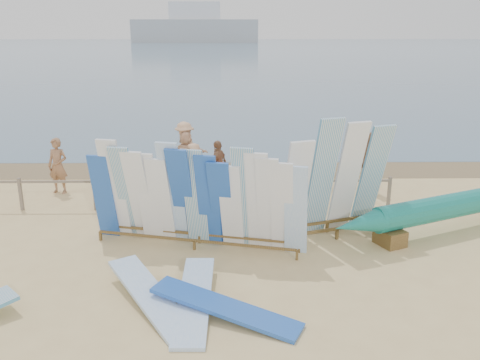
{
  "coord_description": "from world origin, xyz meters",
  "views": [
    {
      "loc": [
        1.77,
        -10.1,
        4.73
      ],
      "look_at": [
        1.93,
        2.52,
        0.97
      ],
      "focal_mm": 38.0,
      "sensor_mm": 36.0,
      "label": 1
    }
  ],
  "objects_px": {
    "outrigger_canoe": "(452,207)",
    "beach_chair_left": "(181,191)",
    "flat_board_a": "(150,305)",
    "beachgoer_4": "(218,165)",
    "flat_board_b": "(195,306)",
    "stroller": "(249,181)",
    "vendor_table": "(265,220)",
    "flat_board_d": "(225,317)",
    "beachgoer_5": "(186,153)",
    "beachgoer_3": "(185,148)",
    "beachgoer_10": "(368,163)",
    "beachgoer_1": "(58,166)",
    "main_surfboard_rack": "(195,200)",
    "beachgoer_6": "(194,169)",
    "beach_chair_right": "(216,187)",
    "side_surfboard_rack": "(335,183)",
    "beachgoer_7": "(325,158)"
  },
  "relations": [
    {
      "from": "vendor_table",
      "to": "beach_chair_left",
      "type": "height_order",
      "value": "vendor_table"
    },
    {
      "from": "flat_board_a",
      "to": "beachgoer_6",
      "type": "distance_m",
      "value": 6.47
    },
    {
      "from": "outrigger_canoe",
      "to": "beachgoer_5",
      "type": "xyz_separation_m",
      "value": [
        -6.82,
        4.99,
        0.15
      ]
    },
    {
      "from": "side_surfboard_rack",
      "to": "beachgoer_3",
      "type": "height_order",
      "value": "side_surfboard_rack"
    },
    {
      "from": "beachgoer_1",
      "to": "beachgoer_7",
      "type": "height_order",
      "value": "beachgoer_7"
    },
    {
      "from": "flat_board_d",
      "to": "beachgoer_1",
      "type": "relative_size",
      "value": 1.61
    },
    {
      "from": "main_surfboard_rack",
      "to": "stroller",
      "type": "xyz_separation_m",
      "value": [
        1.29,
        3.56,
        -0.63
      ]
    },
    {
      "from": "flat_board_b",
      "to": "stroller",
      "type": "xyz_separation_m",
      "value": [
        1.14,
        6.15,
        0.47
      ]
    },
    {
      "from": "flat_board_b",
      "to": "main_surfboard_rack",
      "type": "bearing_deg",
      "value": 94.11
    },
    {
      "from": "flat_board_d",
      "to": "beachgoer_3",
      "type": "relative_size",
      "value": 1.51
    },
    {
      "from": "beachgoer_1",
      "to": "beachgoer_3",
      "type": "xyz_separation_m",
      "value": [
        3.59,
        2.03,
        0.06
      ]
    },
    {
      "from": "flat_board_b",
      "to": "beachgoer_10",
      "type": "relative_size",
      "value": 1.48
    },
    {
      "from": "stroller",
      "to": "beachgoer_5",
      "type": "height_order",
      "value": "beachgoer_5"
    },
    {
      "from": "main_surfboard_rack",
      "to": "beachgoer_6",
      "type": "xyz_separation_m",
      "value": [
        -0.33,
        3.86,
        -0.33
      ]
    },
    {
      "from": "flat_board_b",
      "to": "beachgoer_1",
      "type": "relative_size",
      "value": 1.61
    },
    {
      "from": "beachgoer_1",
      "to": "beachgoer_5",
      "type": "bearing_deg",
      "value": 39.23
    },
    {
      "from": "beachgoer_5",
      "to": "flat_board_b",
      "type": "bearing_deg",
      "value": 109.65
    },
    {
      "from": "beachgoer_3",
      "to": "beachgoer_7",
      "type": "bearing_deg",
      "value": 36.72
    },
    {
      "from": "vendor_table",
      "to": "beachgoer_4",
      "type": "relative_size",
      "value": 0.72
    },
    {
      "from": "flat_board_a",
      "to": "flat_board_b",
      "type": "xyz_separation_m",
      "value": [
        0.8,
        -0.05,
        0.0
      ]
    },
    {
      "from": "flat_board_a",
      "to": "beach_chair_right",
      "type": "distance_m",
      "value": 6.22
    },
    {
      "from": "stroller",
      "to": "beachgoer_4",
      "type": "distance_m",
      "value": 1.2
    },
    {
      "from": "flat_board_d",
      "to": "beachgoer_6",
      "type": "bearing_deg",
      "value": 34.0
    },
    {
      "from": "beach_chair_left",
      "to": "beachgoer_6",
      "type": "distance_m",
      "value": 0.87
    },
    {
      "from": "beachgoer_4",
      "to": "beachgoer_7",
      "type": "relative_size",
      "value": 0.83
    },
    {
      "from": "flat_board_b",
      "to": "beachgoer_3",
      "type": "relative_size",
      "value": 1.51
    },
    {
      "from": "stroller",
      "to": "beachgoer_3",
      "type": "distance_m",
      "value": 3.25
    },
    {
      "from": "side_surfboard_rack",
      "to": "vendor_table",
      "type": "distance_m",
      "value": 1.88
    },
    {
      "from": "beachgoer_10",
      "to": "beach_chair_right",
      "type": "bearing_deg",
      "value": 86.98
    },
    {
      "from": "beachgoer_1",
      "to": "beachgoer_3",
      "type": "distance_m",
      "value": 4.12
    },
    {
      "from": "vendor_table",
      "to": "flat_board_b",
      "type": "height_order",
      "value": "vendor_table"
    },
    {
      "from": "beachgoer_6",
      "to": "beachgoer_10",
      "type": "distance_m",
      "value": 5.2
    },
    {
      "from": "main_surfboard_rack",
      "to": "beachgoer_3",
      "type": "xyz_separation_m",
      "value": [
        -0.79,
        6.02,
        -0.2
      ]
    },
    {
      "from": "main_surfboard_rack",
      "to": "flat_board_a",
      "type": "height_order",
      "value": "main_surfboard_rack"
    },
    {
      "from": "beachgoer_3",
      "to": "beachgoer_10",
      "type": "bearing_deg",
      "value": 35.6
    },
    {
      "from": "beachgoer_1",
      "to": "beachgoer_10",
      "type": "xyz_separation_m",
      "value": [
        9.25,
        -0.02,
        0.08
      ]
    },
    {
      "from": "flat_board_a",
      "to": "beachgoer_10",
      "type": "relative_size",
      "value": 1.48
    },
    {
      "from": "beachgoer_10",
      "to": "beach_chair_left",
      "type": "bearing_deg",
      "value": 89.72
    },
    {
      "from": "outrigger_canoe",
      "to": "beach_chair_left",
      "type": "height_order",
      "value": "outrigger_canoe"
    },
    {
      "from": "flat_board_a",
      "to": "beach_chair_right",
      "type": "bearing_deg",
      "value": 48.3
    },
    {
      "from": "flat_board_d",
      "to": "beachgoer_5",
      "type": "bearing_deg",
      "value": 34.73
    },
    {
      "from": "outrigger_canoe",
      "to": "beachgoer_3",
      "type": "distance_m",
      "value": 8.63
    },
    {
      "from": "side_surfboard_rack",
      "to": "beachgoer_3",
      "type": "xyz_separation_m",
      "value": [
        -3.99,
        5.43,
        -0.42
      ]
    },
    {
      "from": "beach_chair_right",
      "to": "stroller",
      "type": "relative_size",
      "value": 0.82
    },
    {
      "from": "beachgoer_4",
      "to": "vendor_table",
      "type": "bearing_deg",
      "value": 44.55
    },
    {
      "from": "beachgoer_6",
      "to": "beachgoer_4",
      "type": "bearing_deg",
      "value": 96.64
    },
    {
      "from": "main_surfboard_rack",
      "to": "beachgoer_6",
      "type": "relative_size",
      "value": 3.18
    },
    {
      "from": "outrigger_canoe",
      "to": "beach_chair_right",
      "type": "relative_size",
      "value": 6.68
    },
    {
      "from": "flat_board_a",
      "to": "flat_board_b",
      "type": "relative_size",
      "value": 1.0
    },
    {
      "from": "flat_board_a",
      "to": "beachgoer_4",
      "type": "height_order",
      "value": "beachgoer_4"
    }
  ]
}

